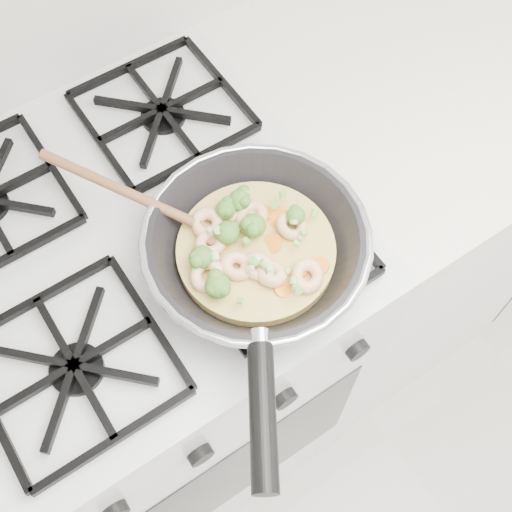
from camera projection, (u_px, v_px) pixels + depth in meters
stove at (163, 341)px, 1.33m from camera, size 0.60×0.60×0.92m
counter_right at (457, 165)px, 1.55m from camera, size 1.00×0.60×0.90m
skillet at (254, 249)px, 0.86m from camera, size 0.33×0.53×0.10m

